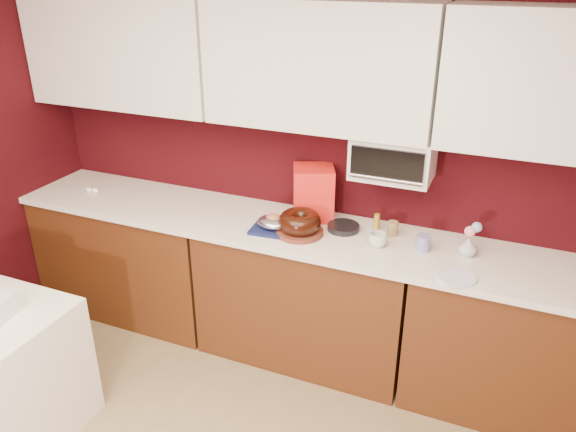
# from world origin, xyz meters

# --- Properties ---
(wall_back) EXTENTS (4.00, 0.02, 2.50)m
(wall_back) POSITION_xyz_m (0.00, 2.25, 1.25)
(wall_back) COLOR #33070B
(wall_back) RESTS_ON floor
(base_cabinet_left) EXTENTS (1.31, 0.58, 0.86)m
(base_cabinet_left) POSITION_xyz_m (-1.33, 1.94, 0.43)
(base_cabinet_left) COLOR #4B250F
(base_cabinet_left) RESTS_ON floor
(base_cabinet_center) EXTENTS (1.31, 0.58, 0.86)m
(base_cabinet_center) POSITION_xyz_m (0.00, 1.94, 0.43)
(base_cabinet_center) COLOR #4B250F
(base_cabinet_center) RESTS_ON floor
(base_cabinet_right) EXTENTS (1.31, 0.58, 0.86)m
(base_cabinet_right) POSITION_xyz_m (1.33, 1.94, 0.43)
(base_cabinet_right) COLOR #4B250F
(base_cabinet_right) RESTS_ON floor
(countertop) EXTENTS (4.00, 0.62, 0.04)m
(countertop) POSITION_xyz_m (0.00, 1.94, 0.88)
(countertop) COLOR white
(countertop) RESTS_ON base_cabinet_center
(upper_cabinet_left) EXTENTS (1.31, 0.33, 0.70)m
(upper_cabinet_left) POSITION_xyz_m (-1.33, 2.08, 1.85)
(upper_cabinet_left) COLOR white
(upper_cabinet_left) RESTS_ON wall_back
(upper_cabinet_center) EXTENTS (1.31, 0.33, 0.70)m
(upper_cabinet_center) POSITION_xyz_m (0.00, 2.08, 1.85)
(upper_cabinet_center) COLOR white
(upper_cabinet_center) RESTS_ON wall_back
(toaster_oven) EXTENTS (0.45, 0.30, 0.25)m
(toaster_oven) POSITION_xyz_m (0.45, 2.10, 1.38)
(toaster_oven) COLOR white
(toaster_oven) RESTS_ON upper_cabinet_center
(toaster_oven_door) EXTENTS (0.40, 0.02, 0.18)m
(toaster_oven_door) POSITION_xyz_m (0.45, 1.94, 1.38)
(toaster_oven_door) COLOR black
(toaster_oven_door) RESTS_ON toaster_oven
(toaster_oven_handle) EXTENTS (0.42, 0.02, 0.02)m
(toaster_oven_handle) POSITION_xyz_m (0.45, 1.93, 1.30)
(toaster_oven_handle) COLOR silver
(toaster_oven_handle) RESTS_ON toaster_oven
(cake_base) EXTENTS (0.29, 0.29, 0.03)m
(cake_base) POSITION_xyz_m (-0.02, 1.87, 0.91)
(cake_base) COLOR maroon
(cake_base) RESTS_ON countertop
(bundt_cake) EXTENTS (0.27, 0.27, 0.10)m
(bundt_cake) POSITION_xyz_m (-0.02, 1.87, 0.98)
(bundt_cake) COLOR black
(bundt_cake) RESTS_ON cake_base
(navy_towel) EXTENTS (0.28, 0.24, 0.02)m
(navy_towel) POSITION_xyz_m (-0.19, 1.86, 0.91)
(navy_towel) COLOR #131A49
(navy_towel) RESTS_ON countertop
(foil_ham_nest) EXTENTS (0.22, 0.19, 0.07)m
(foil_ham_nest) POSITION_xyz_m (-0.19, 1.86, 0.96)
(foil_ham_nest) COLOR silver
(foil_ham_nest) RESTS_ON navy_towel
(roasted_ham) EXTENTS (0.11, 0.11, 0.06)m
(roasted_ham) POSITION_xyz_m (-0.19, 1.86, 0.98)
(roasted_ham) COLOR #A6684C
(roasted_ham) RESTS_ON foil_ham_nest
(pandoro_box) EXTENTS (0.31, 0.30, 0.33)m
(pandoro_box) POSITION_xyz_m (-0.03, 2.12, 1.07)
(pandoro_box) COLOR red
(pandoro_box) RESTS_ON countertop
(dark_pan) EXTENTS (0.22, 0.22, 0.03)m
(dark_pan) POSITION_xyz_m (0.20, 2.02, 0.92)
(dark_pan) COLOR black
(dark_pan) RESTS_ON countertop
(coffee_mug) EXTENTS (0.12, 0.12, 0.10)m
(coffee_mug) POSITION_xyz_m (0.44, 1.90, 0.95)
(coffee_mug) COLOR silver
(coffee_mug) RESTS_ON countertop
(blue_jar) EXTENTS (0.09, 0.09, 0.09)m
(blue_jar) POSITION_xyz_m (0.69, 1.95, 0.95)
(blue_jar) COLOR navy
(blue_jar) RESTS_ON countertop
(flower_vase) EXTENTS (0.09, 0.09, 0.12)m
(flower_vase) POSITION_xyz_m (0.93, 1.99, 0.96)
(flower_vase) COLOR #B4BDCC
(flower_vase) RESTS_ON countertop
(flower_pink) EXTENTS (0.06, 0.06, 0.06)m
(flower_pink) POSITION_xyz_m (0.93, 1.99, 1.05)
(flower_pink) COLOR pink
(flower_pink) RESTS_ON flower_vase
(flower_blue) EXTENTS (0.06, 0.06, 0.06)m
(flower_blue) POSITION_xyz_m (0.96, 2.01, 1.07)
(flower_blue) COLOR #84ABD4
(flower_blue) RESTS_ON flower_vase
(china_plate) EXTENTS (0.27, 0.27, 0.01)m
(china_plate) POSITION_xyz_m (0.91, 1.72, 0.91)
(china_plate) COLOR white
(china_plate) RESTS_ON countertop
(amber_bottle) EXTENTS (0.04, 0.04, 0.10)m
(amber_bottle) POSITION_xyz_m (0.38, 2.10, 0.95)
(amber_bottle) COLOR olive
(amber_bottle) RESTS_ON countertop
(paper_cup) EXTENTS (0.07, 0.07, 0.09)m
(paper_cup) POSITION_xyz_m (0.49, 2.07, 0.94)
(paper_cup) COLOR olive
(paper_cup) RESTS_ON countertop
(egg_left) EXTENTS (0.05, 0.04, 0.04)m
(egg_left) POSITION_xyz_m (-1.62, 1.90, 0.92)
(egg_left) COLOR white
(egg_left) RESTS_ON countertop
(egg_right) EXTENTS (0.06, 0.05, 0.04)m
(egg_right) POSITION_xyz_m (-1.57, 1.90, 0.92)
(egg_right) COLOR white
(egg_right) RESTS_ON countertop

